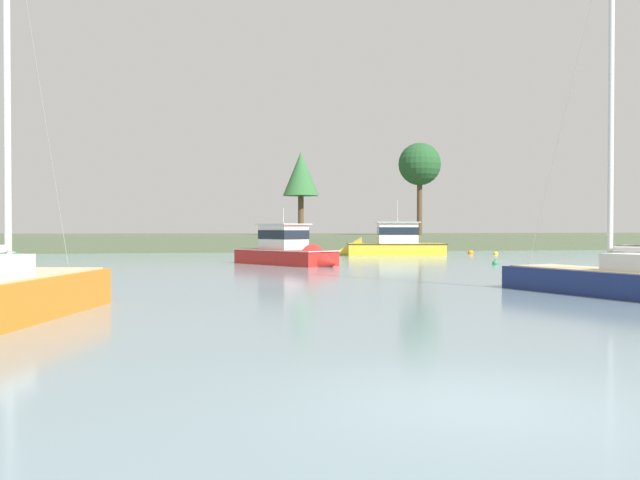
# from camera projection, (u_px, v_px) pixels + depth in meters

# --- Properties ---
(ground_plane) EXTENTS (434.84, 434.84, 0.00)m
(ground_plane) POSITION_uv_depth(u_px,v_px,m) (476.00, 401.00, 8.94)
(ground_plane) COLOR gray
(far_shore_bank) EXTENTS (195.68, 46.62, 1.45)m
(far_shore_bank) POSITION_uv_depth(u_px,v_px,m) (202.00, 240.00, 86.52)
(far_shore_bank) COLOR #4C563D
(far_shore_bank) RESTS_ON ground
(cruiser_red) EXTENTS (6.21, 8.26, 4.38)m
(cruiser_red) POSITION_uv_depth(u_px,v_px,m) (292.00, 255.00, 42.38)
(cruiser_red) COLOR #B2231E
(cruiser_red) RESTS_ON ground
(sailboat_navy) EXTENTS (4.69, 9.55, 13.14)m
(sailboat_navy) POSITION_uv_depth(u_px,v_px,m) (629.00, 288.00, 22.51)
(sailboat_navy) COLOR navy
(sailboat_navy) RESTS_ON ground
(cruiser_yellow) EXTENTS (9.49, 4.68, 5.65)m
(cruiser_yellow) POSITION_uv_depth(u_px,v_px,m) (386.00, 247.00, 57.71)
(cruiser_yellow) COLOR gold
(cruiser_yellow) RESTS_ON ground
(mooring_buoy_yellow) EXTENTS (0.40, 0.40, 0.45)m
(mooring_buoy_yellow) POSITION_uv_depth(u_px,v_px,m) (496.00, 254.00, 59.50)
(mooring_buoy_yellow) COLOR yellow
(mooring_buoy_yellow) RESTS_ON ground
(mooring_buoy_orange) EXTENTS (0.51, 0.51, 0.56)m
(mooring_buoy_orange) POSITION_uv_depth(u_px,v_px,m) (471.00, 253.00, 61.04)
(mooring_buoy_orange) COLOR orange
(mooring_buoy_orange) RESTS_ON ground
(mooring_buoy_green) EXTENTS (0.36, 0.36, 0.42)m
(mooring_buoy_green) POSITION_uv_depth(u_px,v_px,m) (495.00, 263.00, 42.98)
(mooring_buoy_green) COLOR #1E8C47
(mooring_buoy_green) RESTS_ON ground
(shore_tree_inland_a) EXTENTS (4.16, 4.16, 9.64)m
(shore_tree_inland_a) POSITION_uv_depth(u_px,v_px,m) (301.00, 175.00, 80.81)
(shore_tree_inland_a) COLOR brown
(shore_tree_inland_a) RESTS_ON far_shore_bank
(shore_tree_left_mid) EXTENTS (4.89, 4.89, 10.64)m
(shore_tree_left_mid) POSITION_uv_depth(u_px,v_px,m) (420.00, 165.00, 80.59)
(shore_tree_left_mid) COLOR brown
(shore_tree_left_mid) RESTS_ON far_shore_bank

